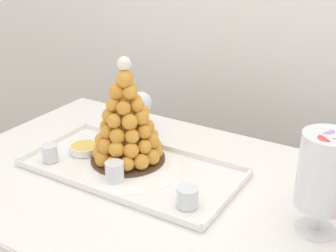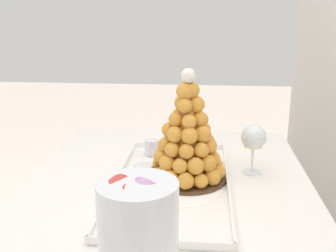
% 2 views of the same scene
% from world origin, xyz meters
% --- Properties ---
extents(serving_tray, '(0.67, 0.34, 0.02)m').
position_xyz_m(serving_tray, '(-0.19, 0.01, 0.77)').
color(serving_tray, white).
rests_on(serving_tray, buffet_table).
extents(croquembouche, '(0.24, 0.24, 0.34)m').
position_xyz_m(croquembouche, '(-0.24, 0.06, 0.91)').
color(croquembouche, '#4C331E').
rests_on(croquembouche, serving_tray).
extents(dessert_cup_left, '(0.05, 0.05, 0.05)m').
position_xyz_m(dessert_cup_left, '(-0.45, -0.08, 0.80)').
color(dessert_cup_left, silver).
rests_on(dessert_cup_left, serving_tray).
extents(dessert_cup_mid_left, '(0.06, 0.06, 0.06)m').
position_xyz_m(dessert_cup_mid_left, '(-0.19, -0.07, 0.80)').
color(dessert_cup_mid_left, silver).
rests_on(dessert_cup_mid_left, serving_tray).
extents(dessert_cup_centre, '(0.06, 0.06, 0.06)m').
position_xyz_m(dessert_cup_centre, '(0.05, -0.07, 0.80)').
color(dessert_cup_centre, silver).
rests_on(dessert_cup_centre, serving_tray).
extents(creme_brulee_ramekin, '(0.10, 0.10, 0.02)m').
position_xyz_m(creme_brulee_ramekin, '(-0.40, 0.02, 0.79)').
color(creme_brulee_ramekin, white).
rests_on(creme_brulee_ramekin, serving_tray).
extents(macaron_goblet, '(0.13, 0.13, 0.28)m').
position_xyz_m(macaron_goblet, '(0.37, 0.01, 0.94)').
color(macaron_goblet, white).
rests_on(macaron_goblet, buffet_table).
extents(wine_glass, '(0.08, 0.08, 0.16)m').
position_xyz_m(wine_glass, '(-0.32, 0.26, 0.88)').
color(wine_glass, silver).
rests_on(wine_glass, buffet_table).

